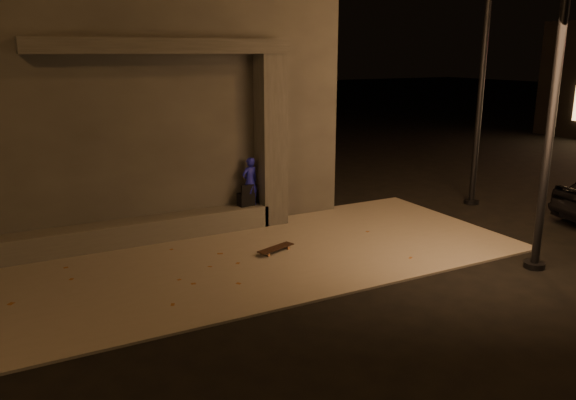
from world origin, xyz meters
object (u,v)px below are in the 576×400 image
skateboard (276,248)px  street_lamp_0 (563,24)px  column (271,141)px  skateboarder (250,181)px  backpack (246,198)px

skateboard → street_lamp_0: street_lamp_0 is taller
column → skateboarder: size_ratio=3.47×
skateboarder → street_lamp_0: (3.43, -4.52, 3.09)m
skateboarder → skateboard: bearing=70.3°
column → street_lamp_0: street_lamp_0 is taller
column → backpack: bearing=180.0°
backpack → skateboard: 1.86m
street_lamp_0 → backpack: bearing=128.0°
skateboard → street_lamp_0: size_ratio=0.11×
backpack → street_lamp_0: bearing=-58.6°
column → backpack: size_ratio=7.60×
skateboard → street_lamp_0: 6.10m
skateboard → street_lamp_0: (3.71, -2.74, 3.99)m
backpack → skateboard: backpack is taller
column → backpack: (-0.60, 0.00, -1.19)m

